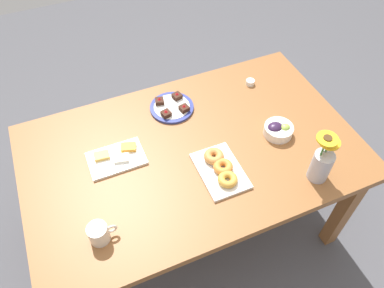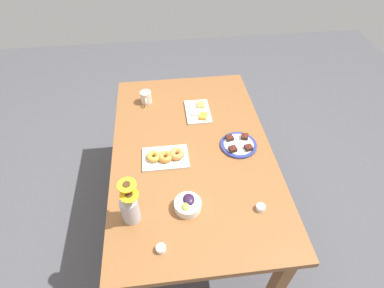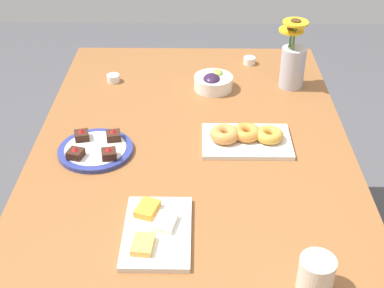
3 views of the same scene
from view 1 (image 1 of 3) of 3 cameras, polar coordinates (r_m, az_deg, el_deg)
name	(u,v)px [view 1 (image 1 of 3)]	position (r m, az deg, el deg)	size (l,w,h in m)	color
ground_plane	(192,223)	(2.42, 0.00, -11.94)	(6.00, 6.00, 0.00)	#4C4C51
dining_table	(192,160)	(1.86, 0.00, -2.47)	(1.60, 1.00, 0.74)	brown
coffee_mug	(99,233)	(1.55, -14.00, -13.06)	(0.12, 0.08, 0.09)	beige
grape_bowl	(278,130)	(1.89, 12.99, 2.15)	(0.14, 0.14, 0.07)	white
cheese_platter	(117,157)	(1.79, -11.41, -1.99)	(0.26, 0.17, 0.03)	white
croissant_platter	(221,168)	(1.71, 4.37, -3.72)	(0.19, 0.28, 0.05)	white
jam_cup_honey	(333,140)	(1.94, 20.67, 0.61)	(0.05, 0.05, 0.03)	white
jam_cup_berry	(250,82)	(2.14, 8.86, 9.31)	(0.05, 0.05, 0.03)	white
dessert_plate	(172,107)	(1.98, -3.09, 5.65)	(0.23, 0.23, 0.05)	navy
flower_vase	(321,163)	(1.72, 19.13, -2.82)	(0.12, 0.11, 0.27)	#B2B2BC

